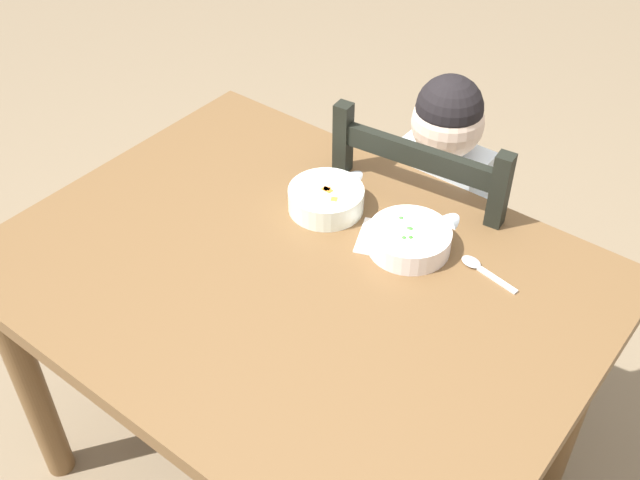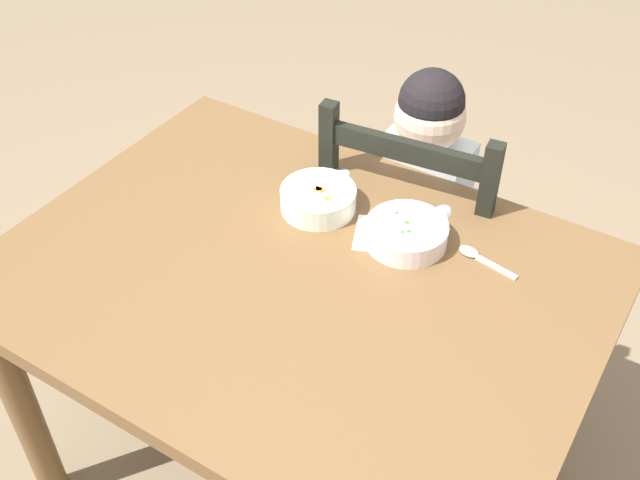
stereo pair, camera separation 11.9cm
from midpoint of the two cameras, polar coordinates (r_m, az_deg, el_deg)
The scene contains 8 objects.
ground_plane at distance 2.11m, azimuth -3.01°, elevation -17.27°, with size 8.00×8.00×0.00m, color #7E6C52.
dining_table at distance 1.61m, azimuth -3.78°, elevation -5.34°, with size 1.19×0.90×0.74m.
dining_chair at distance 2.03m, azimuth 5.44°, elevation -0.66°, with size 0.46×0.46×0.92m.
child_figure at distance 1.91m, azimuth 5.53°, elevation 3.43°, with size 0.32×0.31×0.96m.
bowl_of_peas at distance 1.59m, azimuth 4.36°, elevation 0.46°, with size 0.17×0.17×0.05m.
bowl_of_carrots at distance 1.67m, azimuth -2.17°, elevation 3.08°, with size 0.17×0.17×0.05m.
spoon at distance 1.58m, azimuth 9.58°, elevation -1.28°, with size 0.14×0.05×0.01m.
paper_napkin at distance 1.62m, azimuth 2.83°, elevation 0.30°, with size 0.13×0.12×0.00m, color white.
Camera 2 is at (0.63, -0.92, 1.79)m, focal length 42.74 mm.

